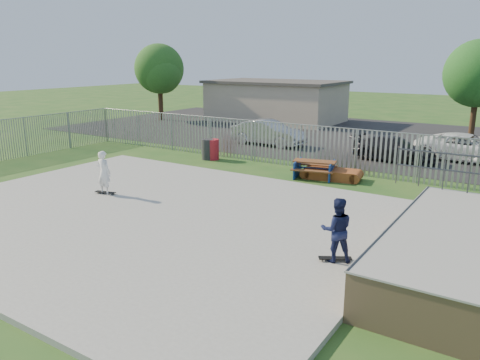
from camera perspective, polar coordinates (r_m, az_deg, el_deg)
The scene contains 18 objects.
ground at distance 15.27m, azimuth -11.22°, elevation -4.44°, with size 120.00×120.00×0.00m, color #22531C.
concrete_slab at distance 15.24m, azimuth -11.23°, elevation -4.17°, with size 15.00×12.00×0.15m, color gray.
fence at distance 17.89m, azimuth 1.20°, elevation 1.99°, with size 26.04×16.02×2.00m.
picnic_table at distance 19.98m, azimuth 9.05°, elevation 1.31°, with size 2.04×1.80×0.74m.
funbox at distance 19.95m, azimuth 11.10°, elevation 0.70°, with size 2.21×1.35×0.41m.
trash_bin_red at distance 23.38m, azimuth -3.33°, elevation 3.74°, with size 0.61×0.61×1.02m, color #AE1A27.
trash_bin_grey at distance 23.40m, azimuth -3.93°, elevation 3.74°, with size 0.61×0.61×1.02m, color #28282B.
parking_lot at distance 31.36m, azimuth 13.68°, elevation 5.21°, with size 40.00×18.00×0.02m, color black.
car_silver at distance 27.27m, azimuth 3.44°, elevation 5.79°, with size 1.52×4.36×1.43m, color #A6A6AB.
car_dark at distance 24.12m, azimuth 18.24°, elevation 3.63°, with size 1.67×4.12×1.20m, color black.
car_white at distance 25.48m, azimuth 25.91°, elevation 3.58°, with size 2.19×4.75×1.32m, color white.
building at distance 38.05m, azimuth 4.37°, elevation 9.60°, with size 10.40×6.40×3.20m.
tree_left at distance 38.96m, azimuth -9.82°, elevation 13.20°, with size 3.94×3.94×6.07m.
tree_mid at distance 30.93m, azimuth 27.07°, elevation 11.46°, with size 3.90×3.90×6.01m.
skateboard_a at distance 11.74m, azimuth 11.52°, elevation -9.42°, with size 0.79×0.58×0.08m.
skateboard_b at distance 17.63m, azimuth -16.09°, elevation -1.51°, with size 0.82×0.38×0.08m.
skater_navy at distance 11.45m, azimuth 11.71°, elevation -5.96°, with size 0.77×0.60×1.59m, color #151C42.
skater_white at distance 17.44m, azimuth -16.26°, elevation 0.87°, with size 0.58×0.38×1.59m, color white.
Camera 1 is at (10.19, -10.25, 4.91)m, focal length 35.00 mm.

